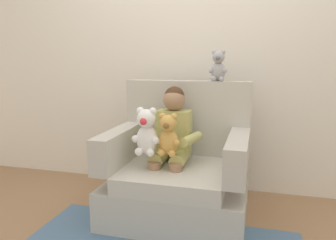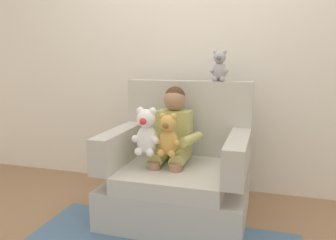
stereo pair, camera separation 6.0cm
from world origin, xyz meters
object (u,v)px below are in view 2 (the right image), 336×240
Objects in this scene: seated_child at (172,135)px; plush_white at (146,132)px; plush_honey at (168,136)px; armchair at (179,174)px; plush_grey_on_backrest at (219,67)px.

seated_child is 0.25m from plush_white.
seated_child is 0.18m from plush_honey.
plush_white is 0.16m from plush_honey.
seated_child is at bearing 170.40° from armchair.
plush_white is 1.12× the size of plush_honey.
seated_child is 2.71× the size of plush_honey.
plush_honey is at bearing -131.43° from plush_grey_on_backrest.
seated_child is at bearing 38.23° from plush_white.
plush_grey_on_backrest is (0.29, 0.46, 0.48)m from plush_honey.
plush_grey_on_backrest is (0.44, 0.48, 0.46)m from plush_white.
armchair is at bearing 65.06° from plush_honey.
armchair is 3.38× the size of plush_honey.
plush_honey is (0.02, -0.18, 0.04)m from seated_child.
seated_child reaches higher than plush_honey.
plush_white is at bearing -135.92° from armchair.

